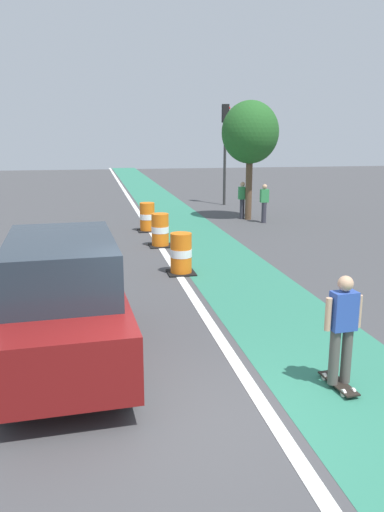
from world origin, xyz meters
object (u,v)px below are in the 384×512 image
Objects in this scene: traffic_barrel_back at (147,217)px; pedestrian_waiting at (242,199)px; traffic_light_corner at (225,137)px; pedestrian_crossing at (264,202)px; street_tree_sidewalk at (250,133)px; traffic_barrel_mid at (160,230)px; traffic_barrel_front at (181,254)px; parked_suv_nearest at (63,300)px; skateboarder_on_lane at (342,329)px.

traffic_barrel_back is 0.68× the size of pedestrian_waiting.
traffic_light_corner reaches higher than traffic_barrel_back.
pedestrian_crossing is 0.32× the size of street_tree_sidewalk.
traffic_barrel_mid is 0.21× the size of traffic_light_corner.
traffic_barrel_front is 9.83m from street_tree_sidewalk.
pedestrian_waiting is at bearing 25.81° from traffic_barrel_back.
parked_suv_nearest is 4.30× the size of traffic_barrel_mid.
pedestrian_crossing is 2.99m from street_tree_sidewalk.
traffic_light_corner reaches higher than traffic_barrel_mid.
parked_suv_nearest is at bearing -119.27° from traffic_barrel_front.
skateboarder_on_lane reaches higher than pedestrian_waiting.
street_tree_sidewalk reaches higher than parked_suv_nearest.
parked_suv_nearest is 2.91× the size of pedestrian_waiting.
traffic_barrel_mid is (-1.24, 10.09, -0.38)m from skateboarder_on_lane.
skateboarder_on_lane is 0.33× the size of traffic_light_corner.
skateboarder_on_lane is 12.97m from traffic_barrel_back.
parked_suv_nearest is at bearing -121.84° from pedestrian_crossing.
pedestrian_crossing reaches higher than traffic_barrel_mid.
traffic_light_corner is at bearing 70.50° from traffic_barrel_front.
pedestrian_crossing is (0.18, -5.80, -2.64)m from traffic_light_corner.
pedestrian_crossing is at bearing 58.16° from parked_suv_nearest.
street_tree_sidewalk is (4.61, 1.93, 3.14)m from traffic_barrel_back.
skateboarder_on_lane is 0.36× the size of parked_suv_nearest.
traffic_barrel_back is 5.90m from street_tree_sidewalk.
pedestrian_crossing is (4.88, 3.77, 0.33)m from traffic_barrel_mid.
street_tree_sidewalk is (0.22, -0.20, 2.80)m from pedestrian_waiting.
traffic_barrel_back is 0.68× the size of pedestrian_crossing.
pedestrian_waiting is at bearing 137.50° from street_tree_sidewalk.
street_tree_sidewalk reaches higher than traffic_barrel_back.
traffic_light_corner reaches higher than traffic_barrel_front.
street_tree_sidewalk is at bearing 22.68° from traffic_barrel_back.
pedestrian_waiting is at bearing 63.46° from traffic_barrel_front.
parked_suv_nearest is 8.83m from traffic_barrel_mid.
traffic_light_corner is at bearing 87.55° from street_tree_sidewalk.
traffic_barrel_back is (-0.11, 2.80, 0.00)m from traffic_barrel_mid.
skateboarder_on_lane is at bearing -104.72° from pedestrian_crossing.
traffic_barrel_front is (-1.15, 6.62, -0.38)m from skateboarder_on_lane.
pedestrian_crossing is at bearing 75.28° from skateboarder_on_lane.
street_tree_sidewalk is at bearing -42.50° from pedestrian_waiting.
pedestrian_crossing is (7.55, 12.17, -0.17)m from parked_suv_nearest.
traffic_barrel_front is 0.21× the size of traffic_light_corner.
traffic_barrel_mid is 6.53m from pedestrian_waiting.
street_tree_sidewalk is at bearing 61.73° from traffic_barrel_front.
traffic_barrel_back is 4.89m from pedestrian_waiting.
traffic_barrel_back is (-0.20, 6.28, 0.00)m from traffic_barrel_front.
parked_suv_nearest is (-3.91, 1.69, 0.12)m from skateboarder_on_lane.
skateboarder_on_lane is 1.55× the size of traffic_barrel_mid.
traffic_barrel_front is 8.69m from pedestrian_crossing.
traffic_barrel_front is 0.22× the size of street_tree_sidewalk.
pedestrian_waiting is (4.39, 2.12, 0.33)m from traffic_barrel_back.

